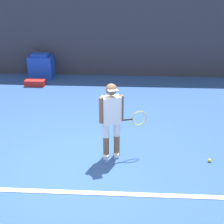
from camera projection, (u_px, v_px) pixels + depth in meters
The scene contains 7 objects.
ground_plane at pixel (79, 168), 5.95m from camera, with size 24.00×24.00×0.00m, color #2D5193.
back_wall at pixel (103, 36), 10.81m from camera, with size 24.00×0.10×2.82m.
court_baseline at pixel (72, 192), 5.27m from camera, with size 21.60×0.10×0.01m.
tennis_player at pixel (112, 118), 5.98m from camera, with size 0.92×0.42×1.55m.
tennis_ball at pixel (210, 160), 6.12m from camera, with size 0.07×0.07×0.07m.
covered_chair at pixel (42, 66), 10.97m from camera, with size 0.82×0.61×0.86m.
equipment_bag at pixel (35, 83), 10.27m from camera, with size 0.65×0.34×0.19m.
Camera 1 is at (0.91, -4.96, 3.39)m, focal length 50.00 mm.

